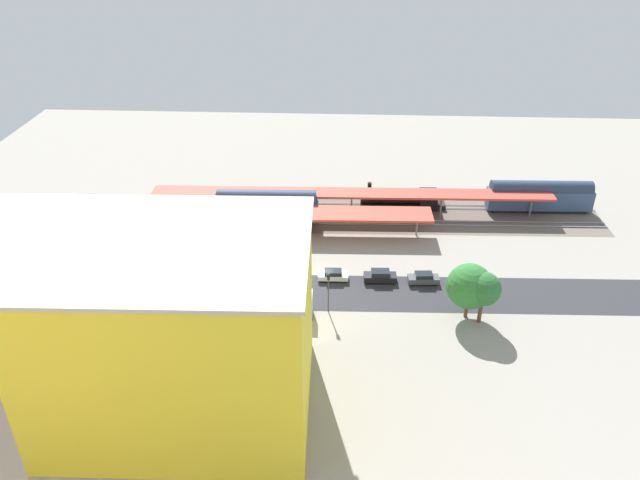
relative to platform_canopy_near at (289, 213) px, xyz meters
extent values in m
plane|color=gray|center=(-6.37, 13.41, -3.79)|extent=(152.65, 152.65, 0.00)
cube|color=#665E54|center=(-6.37, -7.37, -3.78)|extent=(95.73, 16.74, 0.01)
cube|color=#2D2D33|center=(-6.37, 17.10, -3.78)|extent=(95.60, 11.36, 0.01)
cube|color=#9E9EA8|center=(-6.37, -11.28, -3.61)|extent=(95.38, 2.48, 0.12)
cube|color=#9E9EA8|center=(-6.37, -9.84, -3.61)|extent=(95.38, 2.48, 0.12)
cube|color=#9E9EA8|center=(-6.37, -4.90, -3.61)|extent=(95.38, 2.48, 0.12)
cube|color=#9E9EA8|center=(-6.37, -3.46, -3.61)|extent=(95.38, 2.48, 0.12)
cube|color=#C63D2D|center=(0.00, 0.00, 0.02)|extent=(47.24, 6.40, 0.41)
cylinder|color=slate|center=(-21.20, -0.52, -1.99)|extent=(0.30, 0.30, 3.60)
cylinder|color=slate|center=(0.00, 0.00, -1.99)|extent=(0.30, 0.30, 3.60)
cylinder|color=slate|center=(21.20, 0.52, -1.99)|extent=(0.30, 0.30, 3.60)
cube|color=#C63D2D|center=(-10.29, -7.46, 0.36)|extent=(69.92, 5.78, 0.40)
cylinder|color=slate|center=(-41.71, -8.23, -1.81)|extent=(0.30, 0.30, 3.95)
cylinder|color=slate|center=(-26.00, -7.85, -1.81)|extent=(0.30, 0.30, 3.95)
cylinder|color=slate|center=(-10.29, -7.46, -1.81)|extent=(0.30, 0.30, 3.95)
cylinder|color=slate|center=(5.41, -7.07, -1.81)|extent=(0.30, 0.30, 3.95)
cylinder|color=slate|center=(21.12, -6.68, -1.81)|extent=(0.30, 0.30, 3.95)
cube|color=black|center=(-19.54, -10.56, -3.29)|extent=(15.27, 2.62, 1.00)
cylinder|color=black|center=(-18.00, -10.52, -1.54)|extent=(12.18, 2.79, 2.49)
cube|color=black|center=(-24.06, -10.67, -2.03)|extent=(3.16, 2.77, 3.50)
cylinder|color=black|center=(-13.44, -10.41, 0.41)|extent=(0.70, 0.70, 1.40)
cube|color=black|center=(-43.66, -10.56, -3.49)|extent=(16.61, 2.73, 0.60)
cube|color=#384C72|center=(-43.66, -10.56, -1.43)|extent=(18.47, 3.35, 3.51)
cylinder|color=#273550|center=(-43.66, -10.56, 0.58)|extent=(17.73, 3.33, 2.90)
cube|color=black|center=(4.26, -4.18, -3.49)|extent=(15.96, 2.83, 0.60)
cube|color=#384C72|center=(4.26, -4.18, -1.42)|extent=(17.74, 3.48, 3.53)
cylinder|color=#273550|center=(4.26, -4.18, 0.60)|extent=(17.03, 3.47, 3.05)
cube|color=black|center=(-20.98, 13.94, -3.64)|extent=(3.88, 1.94, 0.30)
cube|color=#474C51|center=(-20.98, 13.94, -3.08)|extent=(4.61, 2.06, 0.81)
cube|color=#1E2328|center=(-20.98, 13.94, -2.38)|extent=(2.62, 1.72, 0.60)
cube|color=black|center=(-14.66, 13.77, -3.64)|extent=(4.09, 1.95, 0.30)
cube|color=black|center=(-14.66, 13.77, -3.06)|extent=(4.86, 2.05, 0.85)
cube|color=#1E2328|center=(-14.66, 13.77, -2.29)|extent=(2.74, 1.76, 0.69)
cube|color=black|center=(-7.72, 13.73, -3.64)|extent=(3.77, 1.78, 0.30)
cube|color=silver|center=(-7.72, 13.73, -3.12)|extent=(4.48, 1.87, 0.72)
cube|color=#1E2328|center=(-7.72, 13.73, -2.45)|extent=(2.52, 1.62, 0.63)
cube|color=black|center=(-1.15, 13.51, -3.64)|extent=(4.10, 1.86, 0.30)
cube|color=silver|center=(-1.15, 13.51, -3.12)|extent=(4.87, 1.97, 0.72)
cube|color=#1E2328|center=(-1.15, 13.51, -2.45)|extent=(2.75, 1.65, 0.62)
cube|color=yellow|center=(12.31, 39.76, 6.43)|extent=(36.81, 21.66, 20.44)
cube|color=#B7B2A8|center=(12.31, 39.76, 16.85)|extent=(37.43, 22.28, 0.40)
cube|color=black|center=(9.70, 23.95, -3.54)|extent=(9.95, 2.83, 0.50)
cube|color=white|center=(8.64, 23.87, -1.77)|extent=(7.86, 2.93, 3.03)
cube|color=silver|center=(13.54, 24.21, -2.07)|extent=(2.27, 2.56, 2.43)
cube|color=black|center=(8.44, 25.04, -3.54)|extent=(10.23, 3.24, 0.50)
cube|color=silver|center=(7.33, 24.92, -1.96)|extent=(8.04, 3.23, 2.65)
cube|color=#334C8C|center=(12.33, 25.47, -2.12)|extent=(2.48, 2.61, 2.32)
cube|color=black|center=(-1.02, 22.78, -3.54)|extent=(8.48, 2.59, 0.50)
cube|color=white|center=(-2.05, 22.75, -1.76)|extent=(6.44, 2.79, 3.04)
cube|color=maroon|center=(2.15, 22.88, -1.99)|extent=(2.13, 2.65, 2.60)
cylinder|color=brown|center=(17.50, 22.31, -1.94)|extent=(0.57, 0.57, 3.69)
sphere|color=#2D7233|center=(17.50, 22.31, 1.52)|extent=(4.64, 4.64, 4.64)
cylinder|color=brown|center=(17.58, 23.03, -2.53)|extent=(0.55, 0.55, 2.52)
sphere|color=#2D7233|center=(17.58, 23.03, 0.93)|extent=(6.27, 6.27, 6.27)
cylinder|color=brown|center=(-27.53, 22.94, -1.90)|extent=(0.54, 0.54, 3.77)
sphere|color=#28662D|center=(-27.53, 22.94, 1.57)|extent=(4.53, 4.53, 4.53)
cylinder|color=brown|center=(3.93, 23.04, -2.51)|extent=(0.55, 0.55, 2.55)
sphere|color=#28662D|center=(3.93, 23.04, 0.70)|extent=(5.53, 5.53, 5.53)
cylinder|color=brown|center=(-25.95, 21.78, -2.39)|extent=(0.50, 0.50, 2.78)
sphere|color=#2D7233|center=(-25.95, 21.78, 1.14)|extent=(6.13, 6.13, 6.13)
cylinder|color=#333333|center=(-7.32, 21.55, -1.17)|extent=(0.16, 0.16, 5.23)
cube|color=black|center=(-7.32, 21.55, 1.89)|extent=(0.36, 0.36, 0.90)
sphere|color=green|center=(-7.10, 21.55, 2.19)|extent=(0.20, 0.20, 0.20)
camera|label=1|loc=(-9.65, 90.13, 46.88)|focal=34.68mm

